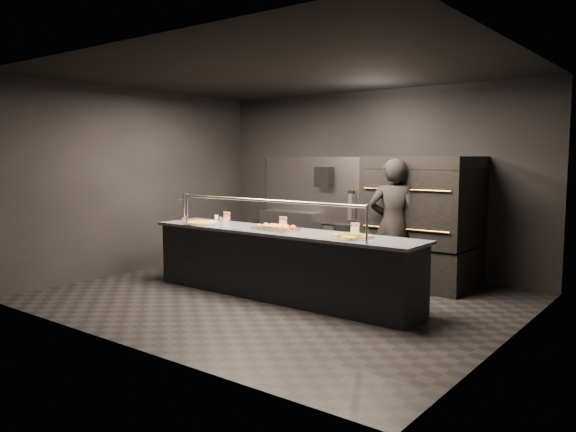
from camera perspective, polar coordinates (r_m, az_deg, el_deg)
The scene contains 15 objects.
room at distance 7.54m, azimuth -0.72°, elevation 2.94°, with size 6.04×6.00×3.00m.
service_counter at distance 7.62m, azimuth -0.80°, elevation -4.86°, with size 4.10×0.78×1.37m.
pizza_oven at distance 8.54m, azimuth 13.58°, elevation -0.43°, with size 1.50×1.23×1.91m.
prep_shelf at distance 10.39m, azimuth 0.25°, elevation -2.00°, with size 1.20×0.35×0.90m, color #99999E.
towel_dispenser at distance 9.95m, azimuth 3.71°, elevation 3.99°, with size 0.30×0.20×0.35m, color black.
fire_extinguisher at distance 9.69m, azimuth 6.42°, elevation 1.00°, with size 0.14×0.14×0.51m.
beer_tap at distance 8.89m, azimuth -10.52°, elevation 0.47°, with size 0.12×0.18×0.48m.
round_pizza at distance 8.37m, azimuth -8.81°, elevation -0.68°, with size 0.52×0.52×0.03m.
slider_tray_a at distance 7.66m, azimuth -1.74°, elevation -1.14°, with size 0.48×0.37×0.07m.
slider_tray_b at distance 7.53m, azimuth -0.84°, elevation -1.24°, with size 0.53×0.44×0.07m.
square_pizza at distance 6.88m, azimuth 6.56°, elevation -2.07°, with size 0.50×0.50×0.05m.
condiment_jar at distance 8.59m, azimuth -7.14°, elevation -0.27°, with size 0.15×0.06×0.10m.
tent_cards at distance 7.84m, azimuth -0.35°, elevation -0.62°, with size 2.38×0.04×0.15m.
trash_bin at distance 9.60m, azimuth 6.01°, elevation -3.08°, with size 0.47×0.47×0.78m, color black.
worker at distance 8.02m, azimuth 10.65°, elevation -0.95°, with size 0.69×0.45×1.89m, color black.
Camera 1 is at (4.65, -5.86, 1.90)m, focal length 35.00 mm.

